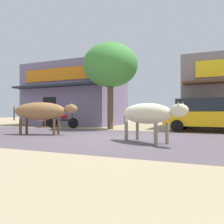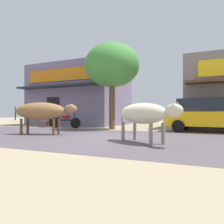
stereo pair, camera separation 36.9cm
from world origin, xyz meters
name	(u,v)px [view 2 (the right image)]	position (x,y,z in m)	size (l,w,h in m)	color
ground	(113,138)	(0.00, 0.00, 0.00)	(80.00, 80.00, 0.00)	tan
asphalt_road	(113,138)	(0.00, 0.00, 0.00)	(72.00, 6.76, 0.00)	#584D55
storefront_left_cafe	(81,96)	(-6.55, 7.99, 2.39)	(7.13, 6.37, 4.77)	slate
roadside_tree	(112,66)	(-1.87, 4.02, 3.70)	(3.18, 3.18, 5.00)	brown
parked_hatchback_car	(208,115)	(3.24, 4.06, 0.84)	(4.27, 2.06, 1.64)	#F1B013
parked_motorcycle	(66,121)	(-4.88, 3.64, 0.48)	(1.96, 0.50, 1.07)	black
cow_near_brown	(41,111)	(-3.35, -0.14, 1.00)	(2.83, 1.28, 1.39)	olive
cow_far_dark	(144,114)	(1.44, -0.92, 0.90)	(2.38, 1.68, 1.23)	beige
cafe_chair_near_tree	(46,120)	(-6.50, 3.74, 0.51)	(0.62, 0.62, 0.92)	brown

